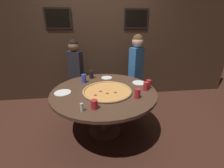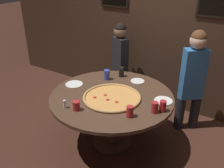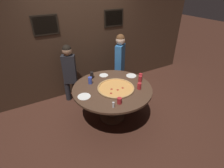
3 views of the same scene
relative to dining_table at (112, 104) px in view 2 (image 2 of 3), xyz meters
name	(u,v)px [view 2 (image 2 of 3)]	position (x,y,z in m)	size (l,w,h in m)	color
ground_plane	(112,142)	(0.00, 0.00, -0.61)	(24.00, 24.00, 0.00)	#422319
back_wall	(159,28)	(0.00, 1.37, 0.70)	(6.40, 0.08, 2.60)	#3D281C
dining_table	(112,104)	(0.00, 0.00, 0.00)	(1.54, 1.54, 0.74)	#4C3323
giant_pizza	(112,97)	(0.04, -0.06, 0.15)	(0.71, 0.71, 0.03)	#E0994C
drink_cup_near_left	(121,72)	(-0.19, 0.55, 0.21)	(0.07, 0.07, 0.14)	black
drink_cup_by_shaker	(155,107)	(0.61, -0.08, 0.20)	(0.07, 0.07, 0.13)	#B22328
drink_cup_near_right	(130,112)	(0.42, -0.30, 0.20)	(0.08, 0.08, 0.13)	#B22328
drink_cup_centre_back	(107,75)	(-0.31, 0.35, 0.21)	(0.08, 0.08, 0.14)	#384CB7
drink_cup_far_left	(76,106)	(-0.15, -0.50, 0.19)	(0.08, 0.08, 0.11)	#B22328
drink_cup_beside_pizza	(163,106)	(0.68, -0.01, 0.20)	(0.07, 0.07, 0.13)	#B22328
white_plate_beside_cup	(137,81)	(0.09, 0.53, 0.14)	(0.19, 0.19, 0.01)	white
white_plate_near_front	(74,84)	(-0.59, -0.02, 0.14)	(0.23, 0.23, 0.01)	white
white_plate_far_back	(163,101)	(0.60, 0.21, 0.14)	(0.22, 0.22, 0.01)	white
condiment_shaker	(65,104)	(-0.29, -0.54, 0.18)	(0.04, 0.04, 0.10)	silver
diner_far_right	(193,76)	(0.73, 0.90, 0.23)	(0.37, 0.33, 1.47)	#232328
diner_far_left	(120,59)	(-0.51, 1.05, 0.18)	(0.36, 0.26, 1.38)	#232328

